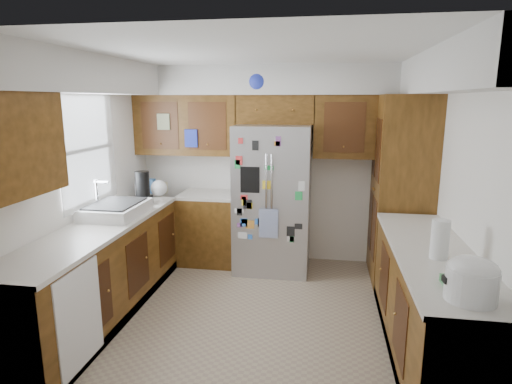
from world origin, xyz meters
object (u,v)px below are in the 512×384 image
(fridge, at_px, (273,199))
(paper_towel, at_px, (440,239))
(pantry, at_px, (401,190))
(rice_cooker, at_px, (472,278))

(fridge, xyz_separation_m, paper_towel, (1.49, -1.86, 0.17))
(pantry, bearing_deg, fridge, 177.94)
(fridge, xyz_separation_m, rice_cooker, (1.50, -2.55, 0.16))
(fridge, distance_m, paper_towel, 2.39)
(rice_cooker, bearing_deg, fridge, 120.44)
(fridge, height_order, rice_cooker, fridge)
(fridge, distance_m, rice_cooker, 2.96)
(rice_cooker, bearing_deg, pantry, 89.99)
(pantry, height_order, paper_towel, pantry)
(pantry, distance_m, paper_towel, 1.80)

